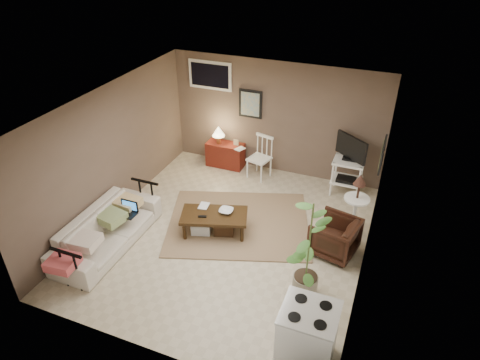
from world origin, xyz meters
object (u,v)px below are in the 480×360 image
at_px(coffee_table, 214,222).
at_px(potted_plant, 309,248).
at_px(red_console, 225,152).
at_px(tv_stand, 349,164).
at_px(spindle_chair, 260,159).
at_px(sofa, 106,225).
at_px(stove, 307,336).
at_px(armchair, 335,235).
at_px(side_table, 357,197).

height_order(coffee_table, potted_plant, potted_plant).
bearing_deg(coffee_table, potted_plant, -23.73).
bearing_deg(red_console, tv_stand, -3.23).
height_order(coffee_table, red_console, red_console).
height_order(spindle_chair, tv_stand, tv_stand).
bearing_deg(coffee_table, sofa, -148.46).
distance_m(spindle_chair, tv_stand, 1.83).
height_order(red_console, spindle_chair, red_console).
relative_size(sofa, stove, 2.40).
bearing_deg(tv_stand, armchair, -86.16).
relative_size(spindle_chair, potted_plant, 0.56).
bearing_deg(potted_plant, armchair, 78.94).
distance_m(side_table, potted_plant, 1.81).
bearing_deg(sofa, armchair, -71.34).
height_order(coffee_table, armchair, armchair).
xyz_separation_m(spindle_chair, armchair, (1.94, -1.85, -0.08)).
xyz_separation_m(sofa, red_console, (0.75, 3.21, -0.08)).
distance_m(spindle_chair, armchair, 2.68).
bearing_deg(armchair, tv_stand, -163.63).
height_order(sofa, armchair, sofa).
distance_m(sofa, side_table, 4.22).
relative_size(tv_stand, stove, 1.43).
distance_m(sofa, stove, 3.75).
bearing_deg(potted_plant, side_table, 76.67).
bearing_deg(spindle_chair, potted_plant, -59.31).
bearing_deg(spindle_chair, coffee_table, -92.54).
relative_size(tv_stand, side_table, 1.08).
height_order(red_console, armchair, red_console).
bearing_deg(side_table, potted_plant, -103.33).
relative_size(sofa, red_console, 2.22).
relative_size(spindle_chair, tv_stand, 0.73).
relative_size(red_console, spindle_chair, 1.03).
bearing_deg(side_table, tv_stand, 105.84).
xyz_separation_m(coffee_table, tv_stand, (1.91, 2.13, 0.42)).
bearing_deg(armchair, potted_plant, 1.48).
height_order(red_console, potted_plant, potted_plant).
xyz_separation_m(tv_stand, potted_plant, (-0.08, -2.93, 0.21)).
bearing_deg(sofa, coffee_table, -58.46).
xyz_separation_m(armchair, potted_plant, (-0.21, -1.07, 0.52)).
xyz_separation_m(red_console, armchair, (2.81, -2.01, 0.02)).
height_order(coffee_table, sofa, sofa).
xyz_separation_m(tv_stand, side_table, (0.33, -1.17, 0.05)).
xyz_separation_m(sofa, potted_plant, (3.34, 0.13, 0.46)).
bearing_deg(spindle_chair, stove, -63.28).
xyz_separation_m(coffee_table, side_table, (2.24, 0.96, 0.48)).
bearing_deg(sofa, stove, -104.65).
relative_size(side_table, potted_plant, 0.71).
relative_size(side_table, stove, 1.32).
bearing_deg(tv_stand, spindle_chair, -179.57).
bearing_deg(coffee_table, tv_stand, 48.11).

